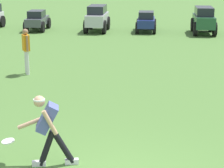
{
  "coord_description": "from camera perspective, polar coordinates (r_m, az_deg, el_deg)",
  "views": [
    {
      "loc": [
        0.72,
        -6.51,
        3.77
      ],
      "look_at": [
        -0.34,
        3.5,
        0.9
      ],
      "focal_mm": 70.0,
      "sensor_mm": 36.0,
      "label": 1
    }
  ],
  "objects": [
    {
      "name": "parked_car_slot_d",
      "position": [
        23.97,
        4.48,
        8.18
      ],
      "size": [
        1.1,
        2.21,
        1.1
      ],
      "color": "navy",
      "rests_on": "ground_plane"
    },
    {
      "name": "teammate_near_sideline",
      "position": [
        15.03,
        -11.16,
        4.75
      ],
      "size": [
        0.34,
        0.47,
        1.56
      ],
      "color": "silver",
      "rests_on": "ground_plane"
    },
    {
      "name": "frisbee_in_flight",
      "position": [
        8.59,
        -13.43,
        -7.27
      ],
      "size": [
        0.34,
        0.34,
        0.05
      ],
      "color": "white"
    },
    {
      "name": "frisbee_thrower",
      "position": [
        8.23,
        -8.36,
        -5.51
      ],
      "size": [
        1.16,
        0.47,
        1.39
      ],
      "color": "black",
      "rests_on": "ground_plane"
    },
    {
      "name": "parked_car_slot_e",
      "position": [
        23.71,
        11.89,
        8.24
      ],
      "size": [
        1.19,
        2.36,
        1.4
      ],
      "color": "#235133",
      "rests_on": "ground_plane"
    },
    {
      "name": "parked_car_slot_c",
      "position": [
        23.98,
        -1.95,
        8.65
      ],
      "size": [
        1.19,
        2.36,
        1.4
      ],
      "color": "#B7BABF",
      "rests_on": "ground_plane"
    },
    {
      "name": "parked_car_slot_b",
      "position": [
        24.7,
        -9.75,
        8.23
      ],
      "size": [
        1.15,
        2.23,
        1.1
      ],
      "color": "#474C51",
      "rests_on": "ground_plane"
    }
  ]
}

